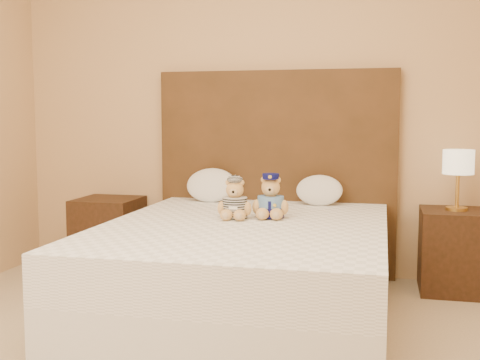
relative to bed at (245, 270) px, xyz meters
name	(u,v)px	position (x,y,z in m)	size (l,w,h in m)	color
bed	(245,270)	(0.00, 0.00, 0.00)	(1.60, 2.00, 0.55)	white
headboard	(276,173)	(0.00, 1.01, 0.47)	(1.75, 0.08, 1.50)	#503018
nightstand_left	(109,234)	(-1.25, 0.80, 0.00)	(0.45, 0.45, 0.55)	#3D2013
nightstand_right	(455,251)	(1.25, 0.80, 0.00)	(0.45, 0.45, 0.55)	#3D2013
lamp	(458,165)	(1.25, 0.80, 0.57)	(0.20, 0.20, 0.40)	gold
teddy_police	(271,196)	(0.11, 0.21, 0.41)	(0.23, 0.22, 0.27)	tan
teddy_prisoner	(235,199)	(-0.09, 0.14, 0.40)	(0.22, 0.21, 0.24)	tan
pillow_left	(211,183)	(-0.44, 0.83, 0.41)	(0.37, 0.24, 0.26)	white
pillow_right	(319,189)	(0.34, 0.83, 0.39)	(0.32, 0.21, 0.23)	white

